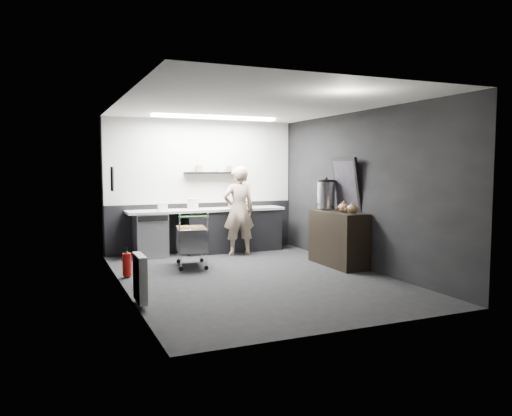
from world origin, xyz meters
name	(u,v)px	position (x,y,z in m)	size (l,w,h in m)	color
floor	(254,277)	(0.00, 0.00, 0.00)	(5.50, 5.50, 0.00)	black
ceiling	(254,105)	(0.00, 0.00, 2.70)	(5.50, 5.50, 0.00)	white
wall_back	(202,186)	(0.00, 2.75, 1.35)	(5.50, 5.50, 0.00)	black
wall_front	(354,205)	(0.00, -2.75, 1.35)	(5.50, 5.50, 0.00)	black
wall_left	(123,195)	(-2.00, 0.00, 1.35)	(5.50, 5.50, 0.00)	black
wall_right	(361,190)	(2.00, 0.00, 1.35)	(5.50, 5.50, 0.00)	black
kitchen_wall_panel	(202,162)	(0.00, 2.73, 1.85)	(3.95, 0.02, 1.70)	silver
dado_panel	(203,227)	(0.00, 2.73, 0.50)	(3.95, 0.02, 1.00)	black
floating_shelf	(213,173)	(0.20, 2.62, 1.62)	(1.20, 0.22, 0.04)	black
wall_clock	(264,148)	(1.40, 2.72, 2.15)	(0.20, 0.20, 0.03)	silver
poster	(112,179)	(-1.98, 1.30, 1.55)	(0.02, 0.30, 0.40)	white
poster_red_band	(112,175)	(-1.98, 1.30, 1.62)	(0.01, 0.22, 0.10)	red
radiator	(140,278)	(-1.94, -0.90, 0.35)	(0.10, 0.50, 0.60)	silver
ceiling_strip	(215,118)	(0.00, 1.85, 2.67)	(2.40, 0.20, 0.04)	white
prep_counter	(214,230)	(0.14, 2.42, 0.46)	(3.20, 0.61, 0.90)	black
person	(239,211)	(0.51, 1.97, 0.88)	(0.64, 0.42, 1.76)	beige
shopping_cart	(191,241)	(-0.67, 1.22, 0.44)	(0.65, 0.94, 0.93)	silver
sideboard	(338,231)	(1.75, 0.31, 0.61)	(0.55, 1.28, 1.91)	black
fire_extinguisher	(127,264)	(-1.85, 0.78, 0.22)	(0.14, 0.14, 0.45)	#B30F0B
cardboard_box	(240,206)	(0.69, 2.37, 0.95)	(0.46, 0.35, 0.09)	#9E7654
pink_tub	(193,204)	(-0.30, 2.42, 1.01)	(0.22, 0.22, 0.22)	silver
white_container	(163,207)	(-0.91, 2.37, 0.98)	(0.17, 0.13, 0.15)	silver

